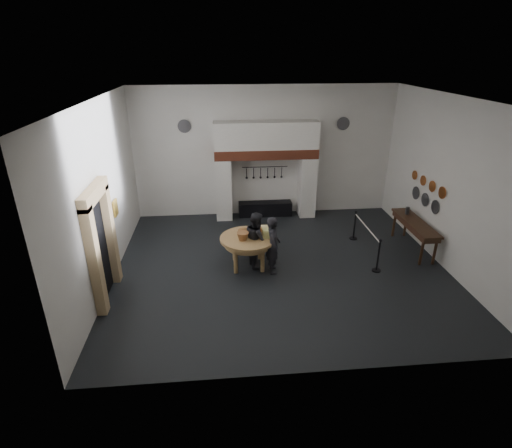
{
  "coord_description": "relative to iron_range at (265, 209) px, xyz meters",
  "views": [
    {
      "loc": [
        -1.59,
        -9.6,
        5.6
      ],
      "look_at": [
        -0.69,
        -0.08,
        1.35
      ],
      "focal_mm": 28.0,
      "sensor_mm": 36.0,
      "label": 1
    }
  ],
  "objects": [
    {
      "name": "barrier_post_far",
      "position": [
        2.57,
        -2.22,
        0.2
      ],
      "size": [
        0.05,
        0.05,
        0.9
      ],
      "primitive_type": "cylinder",
      "color": "black",
      "rests_on": "floor"
    },
    {
      "name": "wall_right",
      "position": [
        4.5,
        -3.72,
        2.0
      ],
      "size": [
        0.02,
        8.0,
        4.5
      ],
      "primitive_type": "cube",
      "color": "silver",
      "rests_on": "floor"
    },
    {
      "name": "copper_pan_a",
      "position": [
        4.46,
        -3.52,
        1.7
      ],
      "size": [
        0.03,
        0.34,
        0.34
      ],
      "primitive_type": "cylinder",
      "rotation": [
        0.0,
        1.57,
        0.0
      ],
      "color": "#C6662D",
      "rests_on": "wall_right"
    },
    {
      "name": "chimney_hood",
      "position": [
        0.0,
        -0.07,
        2.67
      ],
      "size": [
        3.5,
        0.7,
        0.9
      ],
      "primitive_type": "cube",
      "color": "silver",
      "rests_on": "hearth_brick_band"
    },
    {
      "name": "copper_pan_d",
      "position": [
        4.46,
        -1.87,
        1.7
      ],
      "size": [
        0.03,
        0.28,
        0.28
      ],
      "primitive_type": "cylinder",
      "rotation": [
        0.0,
        1.57,
        0.0
      ],
      "color": "#C6662D",
      "rests_on": "wall_right"
    },
    {
      "name": "pewter_plate_right",
      "position": [
        4.46,
        -2.12,
        1.2
      ],
      "size": [
        0.03,
        0.4,
        0.4
      ],
      "primitive_type": "cylinder",
      "rotation": [
        0.0,
        1.57,
        0.0
      ],
      "color": "#4C4C51",
      "rests_on": "wall_right"
    },
    {
      "name": "ceiling",
      "position": [
        0.0,
        -3.72,
        4.25
      ],
      "size": [
        9.0,
        8.0,
        0.02
      ],
      "primitive_type": "cube",
      "color": "silver",
      "rests_on": "wall_back"
    },
    {
      "name": "wall_left",
      "position": [
        -4.5,
        -3.72,
        2.0
      ],
      "size": [
        0.02,
        8.0,
        4.5
      ],
      "primitive_type": "cube",
      "color": "silver",
      "rests_on": "floor"
    },
    {
      "name": "visitor_near",
      "position": [
        -0.25,
        -3.98,
        0.55
      ],
      "size": [
        0.41,
        0.6,
        1.61
      ],
      "primitive_type": "imported",
      "rotation": [
        0.0,
        0.0,
        1.61
      ],
      "color": "black",
      "rests_on": "floor"
    },
    {
      "name": "barrier_rope",
      "position": [
        2.57,
        -3.22,
        0.6
      ],
      "size": [
        0.04,
        2.0,
        0.04
      ],
      "primitive_type": "cylinder",
      "rotation": [
        1.57,
        0.0,
        0.0
      ],
      "color": "beige",
      "rests_on": "barrier_post_near"
    },
    {
      "name": "door_lintel",
      "position": [
        -4.38,
        -4.72,
        2.4
      ],
      "size": [
        0.22,
        1.7,
        0.3
      ],
      "primitive_type": "cube",
      "color": "tan",
      "rests_on": "door_jamb_near"
    },
    {
      "name": "chimney_pier_left",
      "position": [
        -1.48,
        -0.07,
        0.82
      ],
      "size": [
        0.55,
        0.7,
        2.15
      ],
      "primitive_type": "cube",
      "color": "silver",
      "rests_on": "floor"
    },
    {
      "name": "copper_pan_b",
      "position": [
        4.46,
        -2.97,
        1.7
      ],
      "size": [
        0.03,
        0.32,
        0.32
      ],
      "primitive_type": "cylinder",
      "rotation": [
        0.0,
        1.57,
        0.0
      ],
      "color": "#C6662D",
      "rests_on": "wall_right"
    },
    {
      "name": "door_jamb_far",
      "position": [
        -4.38,
        -4.02,
        1.05
      ],
      "size": [
        0.22,
        0.3,
        2.6
      ],
      "primitive_type": "cube",
      "color": "tan",
      "rests_on": "floor"
    },
    {
      "name": "barrier_post_near",
      "position": [
        2.57,
        -4.22,
        0.2
      ],
      "size": [
        0.05,
        0.05,
        0.9
      ],
      "primitive_type": "cylinder",
      "color": "black",
      "rests_on": "floor"
    },
    {
      "name": "bread_loaf",
      "position": [
        -0.99,
        -3.25,
        0.69
      ],
      "size": [
        0.31,
        0.18,
        0.13
      ],
      "primitive_type": "ellipsoid",
      "color": "brown",
      "rests_on": "work_table"
    },
    {
      "name": "wall_plaque",
      "position": [
        -4.45,
        -2.92,
        1.35
      ],
      "size": [
        0.05,
        0.34,
        0.44
      ],
      "primitive_type": "cube",
      "color": "gold",
      "rests_on": "wall_left"
    },
    {
      "name": "door_jamb_near",
      "position": [
        -4.38,
        -5.42,
        1.05
      ],
      "size": [
        0.22,
        0.3,
        2.6
      ],
      "primitive_type": "cube",
      "color": "tan",
      "rests_on": "floor"
    },
    {
      "name": "pewter_plate_back_right",
      "position": [
        2.7,
        0.24,
        2.95
      ],
      "size": [
        0.44,
        0.03,
        0.44
      ],
      "primitive_type": "cylinder",
      "rotation": [
        1.57,
        0.0,
        0.0
      ],
      "color": "#4C4C51",
      "rests_on": "wall_back"
    },
    {
      "name": "pewter_plate_mid",
      "position": [
        4.46,
        -2.72,
        1.2
      ],
      "size": [
        0.03,
        0.4,
        0.4
      ],
      "primitive_type": "cylinder",
      "rotation": [
        0.0,
        1.57,
        0.0
      ],
      "color": "#4C4C51",
      "rests_on": "wall_right"
    },
    {
      "name": "floor",
      "position": [
        0.0,
        -3.72,
        -0.25
      ],
      "size": [
        9.0,
        8.0,
        0.02
      ],
      "primitive_type": "cube",
      "color": "black",
      "rests_on": "ground"
    },
    {
      "name": "wicker_basket",
      "position": [
        -1.04,
        -3.75,
        0.73
      ],
      "size": [
        0.38,
        0.38,
        0.22
      ],
      "primitive_type": "cone",
      "rotation": [
        3.14,
        0.0,
        0.23
      ],
      "color": "#935B35",
      "rests_on": "work_table"
    },
    {
      "name": "pumpkin",
      "position": [
        -0.69,
        -3.5,
        0.78
      ],
      "size": [
        0.36,
        0.36,
        0.31
      ],
      "primitive_type": "ellipsoid",
      "color": "#DA551E",
      "rests_on": "work_table"
    },
    {
      "name": "pewter_plate_back_left",
      "position": [
        -2.7,
        0.24,
        2.95
      ],
      "size": [
        0.44,
        0.03,
        0.44
      ],
      "primitive_type": "cylinder",
      "rotation": [
        1.57,
        0.0,
        0.0
      ],
      "color": "#4C4C51",
      "rests_on": "wall_back"
    },
    {
      "name": "door_recess",
      "position": [
        -4.47,
        -4.72,
        1.0
      ],
      "size": [
        0.04,
        1.1,
        2.5
      ],
      "primitive_type": "cube",
      "color": "black",
      "rests_on": "floor"
    },
    {
      "name": "cheese_block_small",
      "position": [
        -0.41,
        -3.35,
        0.72
      ],
      "size": [
        0.18,
        0.18,
        0.2
      ],
      "primitive_type": "cube",
      "color": "#FDEA97",
      "rests_on": "work_table"
    },
    {
      "name": "side_table",
      "position": [
        4.1,
        -3.07,
        0.62
      ],
      "size": [
        0.55,
        2.2,
        0.06
      ],
      "primitive_type": "cube",
      "color": "#3D2216",
      "rests_on": "floor"
    },
    {
      "name": "wall_back",
      "position": [
        0.0,
        0.28,
        2.0
      ],
      "size": [
        9.0,
        0.02,
        4.5
      ],
      "primitive_type": "cube",
      "color": "silver",
      "rests_on": "floor"
    },
    {
      "name": "cheese_block_big",
      "position": [
        -0.39,
        -3.65,
        0.74
      ],
      "size": [
        0.22,
        0.22,
        0.24
      ],
      "primitive_type": "cube",
      "color": "#F4F592",
      "rests_on": "work_table"
    },
    {
      "name": "wall_front",
      "position": [
        0.0,
        -7.72,
        2.0
      ],
      "size": [
        9.0,
        0.02,
        4.5
      ],
      "primitive_type": "cube",
      "color": "silver",
      "rests_on": "floor"
    },
    {
      "name": "copper_pan_c",
      "position": [
        4.46,
        -2.42,
        1.7
      ],
      "size": [
        0.03,
        0.3,
        0.3
      ],
      "primitive_type": "cylinder",
      "rotation": [
        0.0,
        1.57,
        0.0
      ],
      "color": "#C6662D",
      "rests_on": "wall_right"
    },
    {
      "name": "hearth_brick_band",
      "position": [
        0.0,
        -0.07,
        2.06
      ],
      "size": [
        3.5,
        0.72,
        0.32
      ],
      "primitive_type": "cube",
      "color": "#9E442B",
      "rests_on": "chimney_pier_left"
    },
    {
      "name": "work_table",
      "position": [
        -0.89,
        -3.6,
        0.59
      ],
      "size": [
        1.84,
        1.84,
        0.07
      ],
      "primitive_type": "cylinder",
      "rotation": [
        0.0,
        0.0,
        0.23
      ],
      "color": "tan",
      "rests_on": "floor"
    },
    {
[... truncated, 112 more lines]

